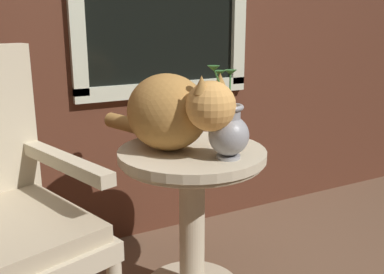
# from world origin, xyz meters

# --- Properties ---
(wicker_side_table) EXTENTS (0.57, 0.57, 0.63)m
(wicker_side_table) POSITION_xyz_m (0.08, 0.26, 0.45)
(wicker_side_table) COLOR beige
(wicker_side_table) RESTS_ON ground_plane
(cat) EXTENTS (0.38, 0.64, 0.31)m
(cat) POSITION_xyz_m (0.01, 0.29, 0.78)
(cat) COLOR #AD7A3D
(cat) RESTS_ON wicker_side_table
(pewter_vase_with_ivy) EXTENTS (0.15, 0.15, 0.33)m
(pewter_vase_with_ivy) POSITION_xyz_m (0.14, 0.11, 0.73)
(pewter_vase_with_ivy) COLOR #99999E
(pewter_vase_with_ivy) RESTS_ON wicker_side_table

